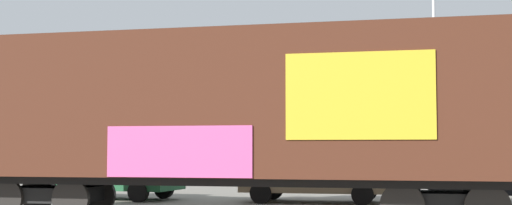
% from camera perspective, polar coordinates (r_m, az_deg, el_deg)
% --- Properties ---
extents(freight_car, '(13.87, 3.88, 4.48)m').
position_cam_1_polar(freight_car, '(16.11, -1.67, -0.57)').
color(freight_car, '#472316').
rests_on(freight_car, ground_plane).
extents(flagpole, '(0.62, 1.64, 8.87)m').
position_cam_1_polar(flagpole, '(28.31, 14.59, 4.66)').
color(flagpole, silver).
rests_on(flagpole, ground_plane).
extents(hillside, '(124.50, 38.17, 12.13)m').
position_cam_1_polar(hillside, '(84.62, 6.51, -2.13)').
color(hillside, silver).
rests_on(hillside, ground_plane).
extents(parked_car_green, '(4.94, 2.61, 1.58)m').
position_cam_1_polar(parked_car_green, '(23.01, -12.23, -5.74)').
color(parked_car_green, '#1E5933').
rests_on(parked_car_green, ground_plane).
extents(parked_car_tan, '(4.50, 2.21, 1.84)m').
position_cam_1_polar(parked_car_tan, '(21.19, 4.64, -5.71)').
color(parked_car_tan, '#9E8966').
rests_on(parked_car_tan, ground_plane).
extents(parked_car_black, '(4.38, 2.52, 1.73)m').
position_cam_1_polar(parked_car_black, '(21.44, 19.60, -5.66)').
color(parked_car_black, black).
rests_on(parked_car_black, ground_plane).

